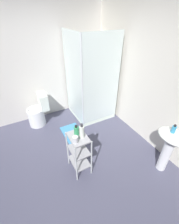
{
  "coord_description": "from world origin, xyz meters",
  "views": [
    {
      "loc": [
        1.65,
        -0.36,
        2.3
      ],
      "look_at": [
        -0.13,
        0.59,
        0.94
      ],
      "focal_mm": 24.31,
      "sensor_mm": 36.0,
      "label": 1
    }
  ],
  "objects_px": {
    "shower_stall": "(89,100)",
    "storage_cart": "(79,151)",
    "body_wash_bottle_green": "(76,131)",
    "pedestal_sink": "(170,144)",
    "hand_soap_bottle": "(174,129)",
    "lotion_bottle_white": "(82,131)",
    "toilet": "(38,113)",
    "rinse_cup": "(75,140)",
    "bath_mat": "(73,133)"
  },
  "relations": [
    {
      "from": "hand_soap_bottle",
      "to": "toilet",
      "type": "bearing_deg",
      "value": -145.51
    },
    {
      "from": "toilet",
      "to": "pedestal_sink",
      "type": "bearing_deg",
      "value": 34.55
    },
    {
      "from": "hand_soap_bottle",
      "to": "lotion_bottle_white",
      "type": "distance_m",
      "value": 1.33
    },
    {
      "from": "shower_stall",
      "to": "pedestal_sink",
      "type": "bearing_deg",
      "value": 9.87
    },
    {
      "from": "toilet",
      "to": "hand_soap_bottle",
      "type": "xyz_separation_m",
      "value": [
        2.24,
        1.54,
        0.56
      ]
    },
    {
      "from": "toilet",
      "to": "storage_cart",
      "type": "distance_m",
      "value": 1.63
    },
    {
      "from": "pedestal_sink",
      "to": "bath_mat",
      "type": "distance_m",
      "value": 1.94
    },
    {
      "from": "toilet",
      "to": "body_wash_bottle_green",
      "type": "height_order",
      "value": "body_wash_bottle_green"
    },
    {
      "from": "hand_soap_bottle",
      "to": "lotion_bottle_white",
      "type": "bearing_deg",
      "value": -117.41
    },
    {
      "from": "lotion_bottle_white",
      "to": "hand_soap_bottle",
      "type": "bearing_deg",
      "value": 62.59
    },
    {
      "from": "toilet",
      "to": "body_wash_bottle_green",
      "type": "relative_size",
      "value": 4.41
    },
    {
      "from": "pedestal_sink",
      "to": "bath_mat",
      "type": "xyz_separation_m",
      "value": [
        -1.56,
        -1.0,
        -0.57
      ]
    },
    {
      "from": "pedestal_sink",
      "to": "storage_cart",
      "type": "height_order",
      "value": "pedestal_sink"
    },
    {
      "from": "storage_cart",
      "to": "bath_mat",
      "type": "xyz_separation_m",
      "value": [
        -0.9,
        0.24,
        -0.43
      ]
    },
    {
      "from": "toilet",
      "to": "bath_mat",
      "type": "height_order",
      "value": "toilet"
    },
    {
      "from": "hand_soap_bottle",
      "to": "body_wash_bottle_green",
      "type": "height_order",
      "value": "hand_soap_bottle"
    },
    {
      "from": "bath_mat",
      "to": "body_wash_bottle_green",
      "type": "bearing_deg",
      "value": -16.0
    },
    {
      "from": "shower_stall",
      "to": "rinse_cup",
      "type": "relative_size",
      "value": 19.38
    },
    {
      "from": "rinse_cup",
      "to": "toilet",
      "type": "bearing_deg",
      "value": -172.21
    },
    {
      "from": "toilet",
      "to": "rinse_cup",
      "type": "xyz_separation_m",
      "value": [
        1.68,
        0.23,
        0.48
      ]
    },
    {
      "from": "hand_soap_bottle",
      "to": "rinse_cup",
      "type": "xyz_separation_m",
      "value": [
        -0.56,
        -1.31,
        -0.08
      ]
    },
    {
      "from": "toilet",
      "to": "bath_mat",
      "type": "distance_m",
      "value": 0.94
    },
    {
      "from": "toilet",
      "to": "bath_mat",
      "type": "xyz_separation_m",
      "value": [
        0.7,
        0.55,
        -0.31
      ]
    },
    {
      "from": "toilet",
      "to": "bath_mat",
      "type": "relative_size",
      "value": 1.27
    },
    {
      "from": "shower_stall",
      "to": "storage_cart",
      "type": "distance_m",
      "value": 1.6
    },
    {
      "from": "hand_soap_bottle",
      "to": "pedestal_sink",
      "type": "bearing_deg",
      "value": 40.0
    },
    {
      "from": "shower_stall",
      "to": "toilet",
      "type": "relative_size",
      "value": 2.63
    },
    {
      "from": "rinse_cup",
      "to": "bath_mat",
      "type": "distance_m",
      "value": 1.29
    },
    {
      "from": "storage_cart",
      "to": "hand_soap_bottle",
      "type": "relative_size",
      "value": 5.27
    },
    {
      "from": "body_wash_bottle_green",
      "to": "rinse_cup",
      "type": "distance_m",
      "value": 0.16
    },
    {
      "from": "body_wash_bottle_green",
      "to": "toilet",
      "type": "bearing_deg",
      "value": -168.64
    },
    {
      "from": "shower_stall",
      "to": "storage_cart",
      "type": "relative_size",
      "value": 2.7
    },
    {
      "from": "toilet",
      "to": "storage_cart",
      "type": "relative_size",
      "value": 1.03
    },
    {
      "from": "body_wash_bottle_green",
      "to": "shower_stall",
      "type": "bearing_deg",
      "value": 144.53
    },
    {
      "from": "storage_cart",
      "to": "lotion_bottle_white",
      "type": "height_order",
      "value": "lotion_bottle_white"
    },
    {
      "from": "pedestal_sink",
      "to": "body_wash_bottle_green",
      "type": "xyz_separation_m",
      "value": [
        -0.72,
        -1.25,
        0.24
      ]
    },
    {
      "from": "shower_stall",
      "to": "body_wash_bottle_green",
      "type": "distance_m",
      "value": 1.59
    },
    {
      "from": "lotion_bottle_white",
      "to": "pedestal_sink",
      "type": "bearing_deg",
      "value": 62.11
    },
    {
      "from": "pedestal_sink",
      "to": "toilet",
      "type": "relative_size",
      "value": 1.07
    },
    {
      "from": "shower_stall",
      "to": "bath_mat",
      "type": "distance_m",
      "value": 0.91
    },
    {
      "from": "pedestal_sink",
      "to": "rinse_cup",
      "type": "distance_m",
      "value": 1.46
    },
    {
      "from": "storage_cart",
      "to": "rinse_cup",
      "type": "xyz_separation_m",
      "value": [
        0.08,
        -0.08,
        0.36
      ]
    },
    {
      "from": "storage_cart",
      "to": "body_wash_bottle_green",
      "type": "height_order",
      "value": "body_wash_bottle_green"
    },
    {
      "from": "pedestal_sink",
      "to": "storage_cart",
      "type": "relative_size",
      "value": 1.09
    },
    {
      "from": "pedestal_sink",
      "to": "hand_soap_bottle",
      "type": "xyz_separation_m",
      "value": [
        -0.02,
        -0.02,
        0.29
      ]
    },
    {
      "from": "shower_stall",
      "to": "bath_mat",
      "type": "xyz_separation_m",
      "value": [
        0.42,
        -0.66,
        -0.45
      ]
    },
    {
      "from": "pedestal_sink",
      "to": "storage_cart",
      "type": "xyz_separation_m",
      "value": [
        -0.66,
        -1.25,
        -0.14
      ]
    },
    {
      "from": "storage_cart",
      "to": "lotion_bottle_white",
      "type": "xyz_separation_m",
      "value": [
        0.03,
        0.05,
        0.41
      ]
    },
    {
      "from": "shower_stall",
      "to": "body_wash_bottle_green",
      "type": "height_order",
      "value": "shower_stall"
    },
    {
      "from": "toilet",
      "to": "lotion_bottle_white",
      "type": "relative_size",
      "value": 3.13
    }
  ]
}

